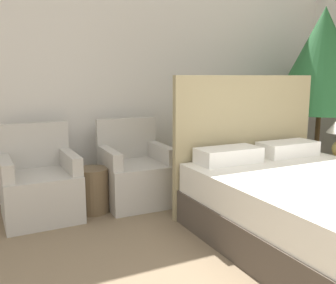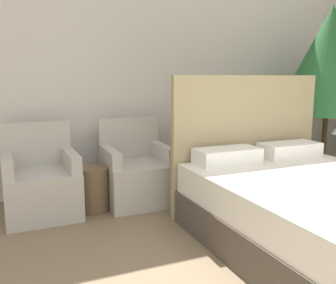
{
  "view_description": "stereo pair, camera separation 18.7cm",
  "coord_description": "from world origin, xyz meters",
  "px_view_note": "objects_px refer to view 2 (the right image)",
  "views": [
    {
      "loc": [
        -1.68,
        -0.67,
        1.34
      ],
      "look_at": [
        -0.06,
        2.63,
        0.69
      ],
      "focal_mm": 40.0,
      "sensor_mm": 36.0,
      "label": 1
    },
    {
      "loc": [
        -1.51,
        -0.75,
        1.34
      ],
      "look_at": [
        -0.06,
        2.63,
        0.69
      ],
      "focal_mm": 40.0,
      "sensor_mm": 36.0,
      "label": 2
    }
  ],
  "objects_px": {
    "potted_palm": "(329,64)",
    "armchair_near_window_left": "(41,187)",
    "bed": "(319,211)",
    "armchair_near_window_right": "(137,177)",
    "side_table": "(93,189)"
  },
  "relations": [
    {
      "from": "potted_palm",
      "to": "armchair_near_window_right",
      "type": "bearing_deg",
      "value": 173.77
    },
    {
      "from": "bed",
      "to": "potted_palm",
      "type": "relative_size",
      "value": 0.99
    },
    {
      "from": "armchair_near_window_left",
      "to": "side_table",
      "type": "xyz_separation_m",
      "value": [
        0.49,
        -0.06,
        -0.06
      ]
    },
    {
      "from": "potted_palm",
      "to": "armchair_near_window_left",
      "type": "bearing_deg",
      "value": 175.59
    },
    {
      "from": "armchair_near_window_right",
      "to": "potted_palm",
      "type": "xyz_separation_m",
      "value": [
        2.35,
        -0.26,
        1.21
      ]
    },
    {
      "from": "armchair_near_window_left",
      "to": "armchair_near_window_right",
      "type": "relative_size",
      "value": 1.0
    },
    {
      "from": "side_table",
      "to": "armchair_near_window_right",
      "type": "bearing_deg",
      "value": 6.93
    },
    {
      "from": "armchair_near_window_left",
      "to": "bed",
      "type": "bearing_deg",
      "value": -41.47
    },
    {
      "from": "bed",
      "to": "armchair_near_window_right",
      "type": "distance_m",
      "value": 1.87
    },
    {
      "from": "bed",
      "to": "side_table",
      "type": "distance_m",
      "value": 2.11
    },
    {
      "from": "potted_palm",
      "to": "bed",
      "type": "bearing_deg",
      "value": -136.09
    },
    {
      "from": "bed",
      "to": "armchair_near_window_left",
      "type": "xyz_separation_m",
      "value": [
        -1.91,
        1.62,
        -0.03
      ]
    },
    {
      "from": "bed",
      "to": "potted_palm",
      "type": "distance_m",
      "value": 2.29
    },
    {
      "from": "bed",
      "to": "potted_palm",
      "type": "xyz_separation_m",
      "value": [
        1.41,
        1.36,
        1.18
      ]
    },
    {
      "from": "armchair_near_window_left",
      "to": "armchair_near_window_right",
      "type": "bearing_deg",
      "value": -1.25
    }
  ]
}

